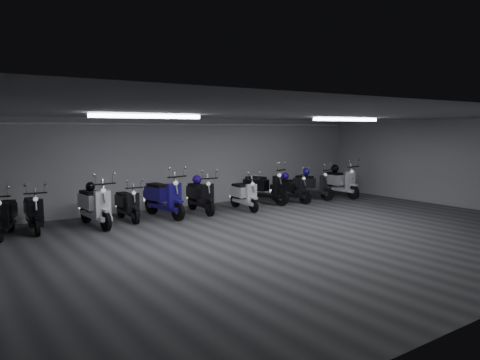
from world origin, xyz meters
TOP-DOWN VIEW (x-y plane):
  - floor at (0.00, 0.00)m, footprint 14.00×10.00m
  - ceiling at (0.00, 0.00)m, footprint 14.00×10.00m
  - back_wall at (0.00, 5.00)m, footprint 14.00×0.01m
  - right_wall at (7.00, 0.00)m, footprint 0.01×10.00m
  - fluor_strip_left at (-3.00, 1.00)m, footprint 2.40×0.18m
  - fluor_strip_right at (3.00, 1.00)m, footprint 2.40×0.18m
  - conduit at (0.00, 4.92)m, footprint 13.60×0.05m
  - scooter_0 at (-5.41, 3.66)m, footprint 1.09×1.78m
  - scooter_1 at (-4.76, 3.83)m, footprint 0.67×1.71m
  - scooter_2 at (-3.38, 3.52)m, footprint 0.79×1.97m
  - scooter_3 at (-2.43, 3.76)m, footprint 0.54×1.60m
  - scooter_4 at (-1.40, 3.66)m, footprint 0.94×2.07m
  - scooter_5 at (-0.23, 3.65)m, footprint 0.75×1.85m
  - scooter_6 at (1.13, 3.34)m, footprint 0.68×1.70m
  - scooter_7 at (2.30, 3.84)m, footprint 1.30×2.03m
  - scooter_8 at (3.21, 3.56)m, footprint 1.05×1.76m
  - scooter_9 at (4.30, 3.69)m, footprint 1.14×1.86m
  - scooter_10 at (5.50, 3.48)m, footprint 0.65×1.92m
  - helmet_0 at (4.22, 3.93)m, footprint 0.28×0.28m
  - helmet_1 at (5.50, 3.75)m, footprint 0.29×0.29m
  - helmet_2 at (3.14, 3.78)m, footprint 0.25×0.25m
  - helmet_3 at (-3.40, 3.79)m, footprint 0.24×0.24m
  - helmet_4 at (-0.20, 3.90)m, footprint 0.27×0.27m

SIDE VIEW (x-z plane):
  - floor at x=0.00m, z-range -0.01..0.00m
  - scooter_3 at x=-2.43m, z-range 0.00..1.19m
  - scooter_6 at x=1.13m, z-range 0.00..1.23m
  - scooter_8 at x=3.21m, z-range 0.00..1.24m
  - scooter_1 at x=-4.76m, z-range 0.00..1.25m
  - scooter_0 at x=-5.41m, z-range 0.00..1.26m
  - scooter_9 at x=4.30m, z-range 0.00..1.31m
  - scooter_5 at x=-0.23m, z-range 0.00..1.34m
  - scooter_10 at x=5.50m, z-range 0.00..1.42m
  - scooter_2 at x=-3.38m, z-range 0.00..1.44m
  - scooter_7 at x=2.30m, z-range 0.00..1.44m
  - scooter_4 at x=-1.40m, z-range 0.00..1.49m
  - helmet_2 at x=3.14m, z-range 0.77..1.02m
  - helmet_0 at x=4.22m, z-range 0.81..1.09m
  - helmet_4 at x=-0.20m, z-range 0.83..1.11m
  - helmet_3 at x=-3.40m, z-range 0.89..1.13m
  - helmet_1 at x=5.50m, z-range 0.88..1.17m
  - back_wall at x=0.00m, z-range 0.00..2.80m
  - right_wall at x=7.00m, z-range 0.00..2.80m
  - conduit at x=0.00m, z-range 2.59..2.65m
  - fluor_strip_left at x=-3.00m, z-range 2.70..2.78m
  - fluor_strip_right at x=3.00m, z-range 2.70..2.78m
  - ceiling at x=0.00m, z-range 2.80..2.81m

